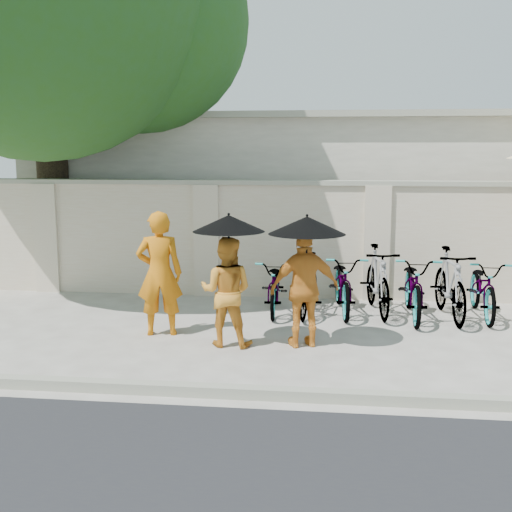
# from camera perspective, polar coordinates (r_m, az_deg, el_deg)

# --- Properties ---
(ground) EXTENTS (80.00, 80.00, 0.00)m
(ground) POSITION_cam_1_polar(r_m,az_deg,el_deg) (8.60, -1.72, -8.19)
(ground) COLOR #B8B3A8
(kerb) EXTENTS (40.00, 0.16, 0.12)m
(kerb) POSITION_cam_1_polar(r_m,az_deg,el_deg) (6.99, -3.83, -11.87)
(kerb) COLOR gray
(kerb) RESTS_ON ground
(compound_wall) EXTENTS (20.00, 0.30, 2.00)m
(compound_wall) POSITION_cam_1_polar(r_m,az_deg,el_deg) (11.42, 5.62, 1.29)
(compound_wall) COLOR beige
(compound_wall) RESTS_ON ground
(building_behind) EXTENTS (14.00, 6.00, 3.20)m
(building_behind) POSITION_cam_1_polar(r_m,az_deg,el_deg) (15.16, 9.78, 5.45)
(building_behind) COLOR beige
(building_behind) RESTS_ON ground
(shade_tree) EXTENTS (6.70, 6.20, 8.20)m
(shade_tree) POSITION_cam_1_polar(r_m,az_deg,el_deg) (12.37, -17.79, 20.61)
(shade_tree) COLOR #433421
(shade_tree) RESTS_ON ground
(monk_left) EXTENTS (0.72, 0.55, 1.77)m
(monk_left) POSITION_cam_1_polar(r_m,az_deg,el_deg) (9.12, -8.58, -1.54)
(monk_left) COLOR #CE700D
(monk_left) RESTS_ON ground
(monk_center) EXTENTS (0.76, 0.62, 1.48)m
(monk_center) POSITION_cam_1_polar(r_m,az_deg,el_deg) (8.55, -2.64, -3.17)
(monk_center) COLOR orange
(monk_center) RESTS_ON ground
(parasol_center) EXTENTS (0.94, 0.94, 0.93)m
(parasol_center) POSITION_cam_1_polar(r_m,az_deg,el_deg) (8.32, -2.44, 2.92)
(parasol_center) COLOR black
(parasol_center) RESTS_ON ground
(monk_right) EXTENTS (1.00, 0.65, 1.58)m
(monk_right) POSITION_cam_1_polar(r_m,az_deg,el_deg) (8.51, 4.37, -2.91)
(monk_right) COLOR orange
(monk_right) RESTS_ON ground
(parasol_right) EXTENTS (1.01, 1.01, 0.86)m
(parasol_right) POSITION_cam_1_polar(r_m,az_deg,el_deg) (8.29, 4.55, 2.74)
(parasol_right) COLOR black
(parasol_right) RESTS_ON ground
(bike_0) EXTENTS (0.67, 1.72, 0.89)m
(bike_0) POSITION_cam_1_polar(r_m,az_deg,el_deg) (10.37, 1.72, -2.60)
(bike_0) COLOR #9A9CA8
(bike_0) RESTS_ON ground
(bike_1) EXTENTS (0.64, 1.66, 0.97)m
(bike_1) POSITION_cam_1_polar(r_m,az_deg,el_deg) (10.22, 4.72, -2.57)
(bike_1) COLOR #9A9CA8
(bike_1) RESTS_ON ground
(bike_2) EXTENTS (0.80, 1.89, 0.97)m
(bike_2) POSITION_cam_1_polar(r_m,az_deg,el_deg) (10.41, 7.76, -2.42)
(bike_2) COLOR #9A9CA8
(bike_2) RESTS_ON ground
(bike_3) EXTENTS (0.73, 1.86, 1.09)m
(bike_3) POSITION_cam_1_polar(r_m,az_deg,el_deg) (10.43, 10.76, -2.13)
(bike_3) COLOR #9A9CA8
(bike_3) RESTS_ON ground
(bike_4) EXTENTS (0.70, 1.93, 1.01)m
(bike_4) POSITION_cam_1_polar(r_m,az_deg,el_deg) (10.29, 13.86, -2.63)
(bike_4) COLOR #9A9CA8
(bike_4) RESTS_ON ground
(bike_5) EXTENTS (0.66, 1.87, 1.10)m
(bike_5) POSITION_cam_1_polar(r_m,az_deg,el_deg) (10.37, 16.86, -2.41)
(bike_5) COLOR #9A9CA8
(bike_5) RESTS_ON ground
(bike_6) EXTENTS (0.67, 1.81, 0.94)m
(bike_6) POSITION_cam_1_polar(r_m,az_deg,el_deg) (10.65, 19.57, -2.69)
(bike_6) COLOR #9A9CA8
(bike_6) RESTS_ON ground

